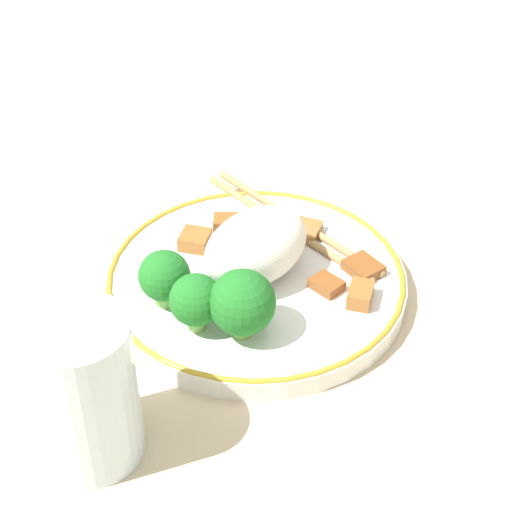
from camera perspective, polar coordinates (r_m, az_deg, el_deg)
name	(u,v)px	position (r m, az deg, el deg)	size (l,w,h in m)	color
ground_plane	(256,291)	(0.72, 0.00, -2.33)	(3.00, 3.00, 0.00)	#C6B28E
plate	(256,281)	(0.71, 0.00, -1.69)	(0.25, 0.25, 0.02)	white
rice_mound	(260,244)	(0.69, 0.27, 0.81)	(0.10, 0.06, 0.06)	white
broccoli_back_left	(164,277)	(0.67, -6.13, -1.39)	(0.04, 0.04, 0.05)	#7FB756
broccoli_back_center	(196,301)	(0.64, -4.03, -2.99)	(0.04, 0.04, 0.05)	#7FB756
broccoli_back_right	(242,303)	(0.63, -0.93, -3.15)	(0.05, 0.05, 0.06)	#7FB756
meat_near_front	(327,285)	(0.69, 4.73, -1.91)	(0.02, 0.02, 0.01)	brown
meat_near_left	(264,231)	(0.74, 0.56, 1.65)	(0.03, 0.04, 0.01)	brown
meat_near_right	(195,240)	(0.74, -4.09, 1.08)	(0.03, 0.03, 0.01)	#995B28
meat_near_back	(229,223)	(0.76, -1.78, 2.24)	(0.03, 0.03, 0.01)	brown
meat_on_rice_edge	(360,295)	(0.68, 6.98, -2.57)	(0.03, 0.03, 0.01)	#995B28
meat_mid_left	(304,230)	(0.75, 3.23, 1.71)	(0.04, 0.04, 0.01)	#9E6633
meat_mid_right	(363,268)	(0.71, 7.17, -0.77)	(0.03, 0.03, 0.01)	brown
chopsticks	(291,223)	(0.76, 2.36, 2.18)	(0.03, 0.21, 0.01)	#AD8451
drinking_glass	(85,391)	(0.57, -11.36, -8.84)	(0.07, 0.07, 0.11)	silver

